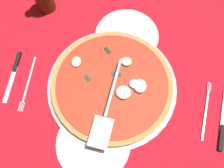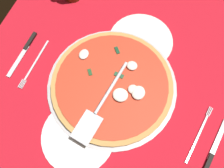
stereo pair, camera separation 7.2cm
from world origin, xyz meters
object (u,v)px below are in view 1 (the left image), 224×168
pizza_server (108,107)px  pizza (113,84)px  dinner_plate_right (93,143)px  place_setting_far (214,118)px  dinner_plate_left (127,36)px  place_setting_near (21,78)px

pizza_server → pizza: bearing=-175.2°
dinner_plate_right → place_setting_far: place_setting_far is taller
dinner_plate_left → place_setting_far: place_setting_far is taller
dinner_plate_right → dinner_plate_left: bearing=169.6°
place_setting_near → place_setting_far: (7.16, 61.70, 0.01)cm
place_setting_near → place_setting_far: 62.11cm
place_setting_near → dinner_plate_right: bearing=56.6°
dinner_plate_left → pizza_server: pizza_server is taller
dinner_plate_right → pizza_server: (-10.19, 3.18, 3.95)cm
dinner_plate_right → pizza_server: 11.38cm
dinner_plate_left → pizza_server: 27.94cm
dinner_plate_left → dinner_plate_right: (37.61, -6.87, 0.00)cm
dinner_plate_left → place_setting_near: bearing=-59.6°
dinner_plate_left → pizza_server: bearing=-7.7°
dinner_plate_left → pizza: size_ratio=0.58×
pizza → pizza_server: (8.14, -0.58, 2.49)cm
pizza_server → dinner_plate_right: bearing=-8.5°
dinner_plate_right → pizza: 18.76cm
pizza → place_setting_near: (0.11, -29.88, -1.61)cm
pizza → place_setting_near: bearing=-89.8°
pizza_server → place_setting_far: size_ratio=1.31×
pizza → place_setting_near: pizza is taller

